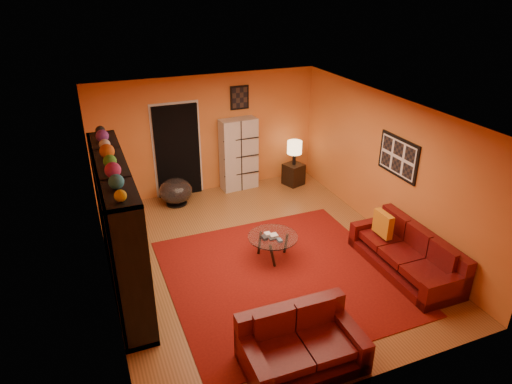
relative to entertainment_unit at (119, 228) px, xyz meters
name	(u,v)px	position (x,y,z in m)	size (l,w,h in m)	color
floor	(260,255)	(2.27, 0.00, -1.05)	(6.00, 6.00, 0.00)	brown
ceiling	(260,111)	(2.27, 0.00, 1.55)	(6.00, 6.00, 0.00)	white
wall_back	(208,134)	(2.27, 3.00, 0.25)	(6.00, 6.00, 0.00)	orange
wall_front	(365,297)	(2.27, -3.00, 0.25)	(6.00, 6.00, 0.00)	orange
wall_left	(101,216)	(-0.23, 0.00, 0.25)	(6.00, 6.00, 0.00)	orange
wall_right	(387,167)	(4.78, 0.00, 0.25)	(6.00, 6.00, 0.00)	orange
rug	(282,276)	(2.38, -0.70, -1.04)	(3.60, 3.60, 0.01)	#5D0D0A
doorway	(177,151)	(1.57, 2.96, -0.03)	(0.95, 0.10, 2.04)	black
wall_art_right	(398,157)	(4.75, -0.30, 0.55)	(0.03, 1.00, 0.70)	black
wall_art_back	(240,98)	(3.02, 2.98, 1.00)	(0.42, 0.03, 0.52)	black
entertainment_unit	(119,228)	(0.00, 0.00, 0.00)	(0.45, 3.00, 2.10)	black
tv	(123,232)	(0.05, -0.01, -0.07)	(0.12, 0.90, 0.52)	black
sofa	(409,254)	(4.41, -1.30, -0.76)	(0.86, 2.06, 0.85)	#4B0A0B
loveseat	(299,343)	(1.82, -2.42, -0.77)	(1.51, 0.92, 0.85)	#4B0A0B
throw_pillow	(383,224)	(4.22, -0.78, -0.42)	(0.12, 0.42, 0.42)	orange
coffee_table	(273,239)	(2.45, -0.16, -0.66)	(0.86, 0.86, 0.43)	silver
storage_cabinet	(239,154)	(2.92, 2.80, -0.23)	(0.82, 0.36, 1.63)	beige
bowl_chair	(176,191)	(1.38, 2.50, -0.74)	(0.70, 0.70, 0.57)	black
side_table	(294,174)	(4.16, 2.50, -0.80)	(0.40, 0.40, 0.50)	black
table_lamp	(295,148)	(4.16, 2.50, -0.15)	(0.34, 0.34, 0.56)	black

